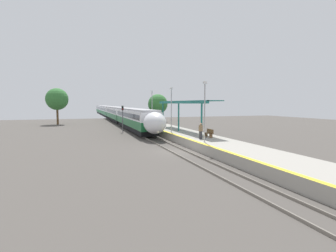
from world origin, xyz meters
TOP-DOWN VIEW (x-y plane):
  - ground_plane at (0.00, 0.00)m, footprint 120.00×120.00m
  - rail_left at (-0.72, 0.00)m, footprint 0.08×90.00m
  - rail_right at (0.72, 0.00)m, footprint 0.08×90.00m
  - train at (0.00, 54.50)m, footprint 2.91×96.73m
  - platform_right at (3.96, 0.00)m, footprint 4.50×64.00m
  - platform_bench at (4.65, 2.54)m, footprint 0.44×1.53m
  - person_waiting at (3.08, 1.43)m, footprint 0.36×0.22m
  - railway_signal at (-2.36, 18.56)m, footprint 0.28×0.28m
  - lamppost_near at (2.50, -0.59)m, footprint 0.36×0.20m
  - lamppost_mid at (2.50, 9.01)m, footprint 0.36×0.20m
  - lamppost_far at (2.50, 18.60)m, footprint 0.36×0.20m
  - station_canopy at (4.34, 9.65)m, footprint 2.02×17.00m
  - background_tree_left at (-13.48, 39.02)m, footprint 4.78×4.78m
  - background_tree_right at (9.56, 39.17)m, footprint 4.84×4.84m

SIDE VIEW (x-z plane):
  - ground_plane at x=0.00m, z-range 0.00..0.00m
  - rail_left at x=-0.72m, z-range 0.00..0.15m
  - rail_right at x=0.72m, z-range 0.00..0.15m
  - platform_right at x=3.96m, z-range 0.00..0.91m
  - platform_bench at x=4.65m, z-range 0.93..1.82m
  - person_waiting at x=3.08m, z-range 0.94..2.64m
  - train at x=0.00m, z-range 0.27..4.01m
  - railway_signal at x=-2.36m, z-range 0.48..4.73m
  - lamppost_near at x=2.50m, z-range 1.30..7.09m
  - lamppost_mid at x=2.50m, z-range 1.30..7.09m
  - lamppost_far at x=2.50m, z-range 1.30..7.09m
  - background_tree_right at x=9.56m, z-range 1.02..7.92m
  - station_canopy at x=4.34m, z-range 2.67..6.73m
  - background_tree_left at x=-13.48m, z-range 1.56..9.51m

